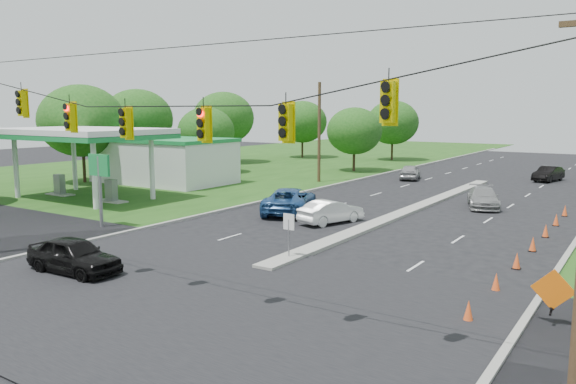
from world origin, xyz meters
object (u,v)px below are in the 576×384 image
Objects in this scene: gas_station at (152,156)px; white_sedan at (331,212)px; blue_pickup at (290,200)px; black_sedan at (74,255)px.

white_sedan is (21.21, -6.09, -1.90)m from gas_station.
blue_pickup is at bearing -1.85° from white_sedan.
gas_station is 4.81× the size of white_sedan.
blue_pickup is (17.46, -4.74, -1.76)m from gas_station.
blue_pickup reaches higher than white_sedan.
white_sedan is 3.99m from blue_pickup.
gas_station is 4.61× the size of black_sedan.
gas_station is at bearing -37.49° from blue_pickup.
gas_station is 27.16m from black_sedan.
black_sedan is 15.00m from white_sedan.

